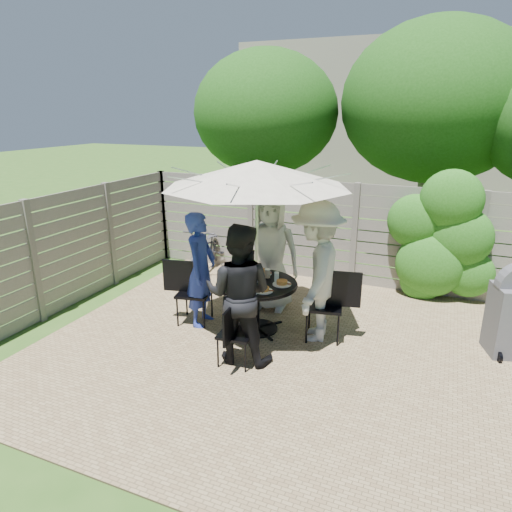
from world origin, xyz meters
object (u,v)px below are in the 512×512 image
at_px(person_back, 271,252).
at_px(coffee_cup, 267,274).
at_px(plate_back, 263,272).
at_px(patio_table, 257,297).
at_px(chair_left, 194,304).
at_px(chair_right, 325,319).
at_px(plate_left, 232,278).
at_px(glass_back, 254,271).
at_px(bicycle, 209,249).
at_px(chair_back, 272,289).
at_px(person_right, 317,272).
at_px(plate_front, 250,290).
at_px(syrup_jug, 254,275).
at_px(plate_right, 282,283).
at_px(umbrella, 257,174).
at_px(chair_front, 236,346).
at_px(plate_extra, 264,290).
at_px(glass_right, 277,277).
at_px(glass_left, 237,278).
at_px(person_front, 239,294).
at_px(person_left, 201,270).

height_order(person_back, coffee_cup, person_back).
distance_m(plate_back, coffee_cup, 0.18).
xyz_separation_m(patio_table, chair_left, (-0.96, -0.13, -0.23)).
bearing_deg(chair_right, plate_left, -3.66).
relative_size(glass_back, bicycle, 0.08).
xyz_separation_m(chair_back, person_right, (0.95, -0.85, 0.70)).
xyz_separation_m(plate_front, syrup_jug, (-0.11, 0.40, 0.06)).
bearing_deg(plate_left, glass_back, 53.11).
xyz_separation_m(plate_right, glass_back, (-0.50, 0.20, 0.05)).
bearing_deg(glass_back, person_right, -7.92).
distance_m(umbrella, plate_back, 1.52).
bearing_deg(syrup_jug, chair_front, -79.06).
distance_m(chair_left, plate_back, 1.14).
xyz_separation_m(patio_table, plate_right, (0.36, 0.05, 0.25)).
distance_m(umbrella, chair_left, 2.18).
relative_size(chair_front, plate_extra, 3.56).
bearing_deg(plate_left, glass_right, 17.21).
distance_m(patio_table, plate_front, 0.44).
bearing_deg(chair_front, glass_left, 19.97).
bearing_deg(chair_back, glass_right, 10.75).
bearing_deg(chair_right, chair_back, -48.57).
xyz_separation_m(chair_left, coffee_cup, (1.03, 0.36, 0.51)).
height_order(person_front, chair_right, person_front).
bearing_deg(person_right, chair_back, -139.24).
xyz_separation_m(person_back, chair_front, (0.24, -1.78, -0.67)).
distance_m(person_left, plate_left, 0.48).
bearing_deg(person_front, chair_left, -40.62).
xyz_separation_m(plate_left, syrup_jug, (0.29, 0.09, 0.06)).
distance_m(plate_front, glass_right, 0.53).
xyz_separation_m(plate_front, plate_right, (0.31, 0.40, 0.00)).
relative_size(person_left, plate_right, 6.50).
bearing_deg(person_back, person_right, -45.00).
xyz_separation_m(plate_back, syrup_jug, (-0.02, -0.32, 0.06)).
height_order(person_back, plate_left, person_back).
height_order(person_back, chair_front, person_back).
bearing_deg(person_left, plate_extra, -106.54).
bearing_deg(umbrella, chair_right, 7.67).
bearing_deg(coffee_cup, plate_left, -146.84).
xyz_separation_m(chair_right, glass_right, (-0.71, 0.01, 0.51)).
height_order(person_left, plate_left, person_left).
relative_size(chair_left, plate_front, 3.71).
bearing_deg(glass_back, patio_table, -60.40).
bearing_deg(patio_table, plate_front, -82.40).
distance_m(plate_right, plate_extra, 0.35).
bearing_deg(glass_left, syrup_jug, 45.41).
bearing_deg(person_front, bicycle, -62.68).
height_order(chair_left, person_front, person_front).
bearing_deg(chair_front, person_right, -37.53).
bearing_deg(umbrella, patio_table, 0.00).
distance_m(patio_table, chair_front, 1.00).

